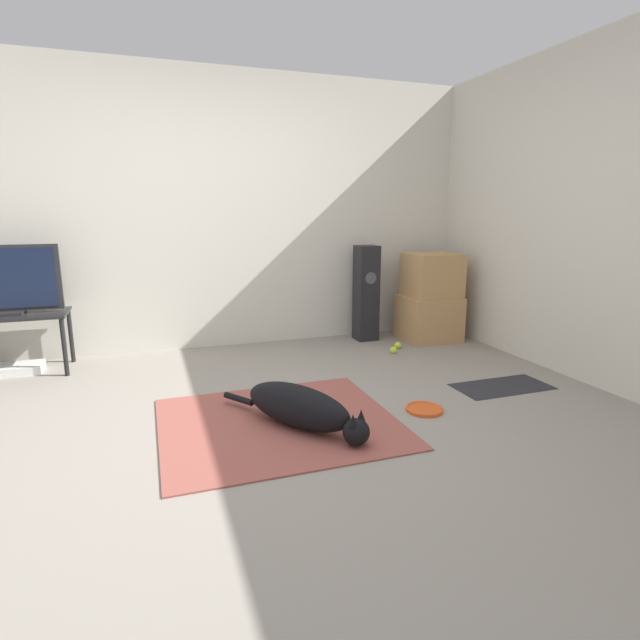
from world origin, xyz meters
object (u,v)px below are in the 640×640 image
at_px(tv_stand, 3,323).
at_px(tennis_ball_near_speaker, 393,350).
at_px(frisbee, 424,409).
at_px(game_console, 20,369).
at_px(cardboard_box_upper, 432,275).
at_px(floor_speaker, 366,293).
at_px(tennis_ball_by_boxes, 398,345).
at_px(cardboard_box_lower, 428,318).
at_px(dog, 301,408).

xyz_separation_m(tv_stand, tennis_ball_near_speaker, (3.21, -0.50, -0.39)).
height_order(frisbee, game_console, game_console).
relative_size(tv_stand, game_console, 2.79).
xyz_separation_m(frisbee, cardboard_box_upper, (1.03, 1.63, 0.65)).
height_order(tennis_ball_near_speaker, game_console, game_console).
bearing_deg(tennis_ball_near_speaker, game_console, 171.13).
distance_m(floor_speaker, tennis_ball_by_boxes, 0.64).
distance_m(floor_speaker, tv_stand, 3.19).
bearing_deg(floor_speaker, cardboard_box_lower, -19.67).
distance_m(frisbee, cardboard_box_lower, 1.94).
height_order(cardboard_box_lower, tv_stand, tv_stand).
xyz_separation_m(dog, cardboard_box_lower, (1.86, 1.64, 0.09)).
bearing_deg(tennis_ball_by_boxes, tennis_ball_near_speaker, -130.30).
xyz_separation_m(cardboard_box_lower, tennis_ball_by_boxes, (-0.46, -0.22, -0.19)).
distance_m(frisbee, tv_stand, 3.32).
xyz_separation_m(cardboard_box_upper, tennis_ball_by_boxes, (-0.48, -0.21, -0.63)).
relative_size(cardboard_box_lower, game_console, 1.60).
distance_m(tennis_ball_by_boxes, game_console, 3.28).
height_order(cardboard_box_lower, tennis_ball_by_boxes, cardboard_box_lower).
xyz_separation_m(frisbee, tv_stand, (-2.78, 1.78, 0.41)).
bearing_deg(game_console, tennis_ball_by_boxes, -6.12).
height_order(frisbee, floor_speaker, floor_speaker).
bearing_deg(tennis_ball_by_boxes, dog, -134.74).
bearing_deg(tv_stand, tennis_ball_near_speaker, -8.80).
bearing_deg(cardboard_box_lower, dog, -138.72).
distance_m(dog, tennis_ball_by_boxes, 2.00).
height_order(tv_stand, tennis_ball_near_speaker, tv_stand).
height_order(frisbee, cardboard_box_lower, cardboard_box_lower).
distance_m(frisbee, tennis_ball_near_speaker, 1.35).
relative_size(tennis_ball_by_boxes, game_console, 0.19).
relative_size(dog, floor_speaker, 1.00).
bearing_deg(floor_speaker, frisbee, -102.42).
distance_m(tennis_ball_near_speaker, game_console, 3.18).
distance_m(floor_speaker, tennis_ball_near_speaker, 0.73).
distance_m(cardboard_box_lower, tennis_ball_near_speaker, 0.71).
xyz_separation_m(cardboard_box_upper, tv_stand, (-3.81, 0.14, -0.24)).
relative_size(tennis_ball_near_speaker, game_console, 0.19).
distance_m(floor_speaker, game_console, 3.14).
bearing_deg(cardboard_box_upper, cardboard_box_lower, 170.99).
bearing_deg(frisbee, cardboard_box_upper, 57.80).
bearing_deg(tennis_ball_near_speaker, tennis_ball_by_boxes, 49.70).
height_order(floor_speaker, tennis_ball_near_speaker, floor_speaker).
bearing_deg(game_console, dog, -43.65).
bearing_deg(cardboard_box_lower, game_console, 177.96).
bearing_deg(frisbee, game_console, 146.80).
height_order(tv_stand, game_console, tv_stand).
distance_m(cardboard_box_lower, tennis_ball_by_boxes, 0.54).
xyz_separation_m(cardboard_box_lower, cardboard_box_upper, (0.02, -0.00, 0.44)).
xyz_separation_m(dog, game_console, (-1.85, 1.77, -0.10)).
relative_size(cardboard_box_upper, floor_speaker, 0.51).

